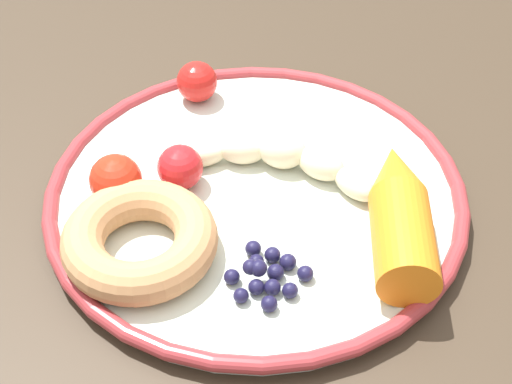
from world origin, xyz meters
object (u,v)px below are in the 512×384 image
at_px(carrot_orange, 400,211).
at_px(tomato_near, 180,167).
at_px(tomato_mid, 116,180).
at_px(banana, 281,158).
at_px(tomato_far, 197,82).
at_px(plate, 256,195).
at_px(dining_table, 232,300).
at_px(blueberry_pile, 267,274).
at_px(donut, 140,240).

height_order(carrot_orange, tomato_near, carrot_orange).
bearing_deg(tomato_mid, banana, 47.42).
bearing_deg(tomato_mid, tomato_far, 99.44).
height_order(plate, tomato_far, tomato_far).
xyz_separation_m(dining_table, banana, (0.00, 0.07, 0.11)).
xyz_separation_m(blueberry_pile, tomato_far, (-0.16, 0.14, 0.01)).
distance_m(carrot_orange, blueberry_pile, 0.11).
relative_size(donut, tomato_mid, 2.76).
bearing_deg(carrot_orange, tomato_mid, -157.22).
relative_size(carrot_orange, tomato_near, 4.00).
distance_m(plate, tomato_near, 0.06).
xyz_separation_m(carrot_orange, tomato_mid, (-0.19, -0.08, -0.00)).
distance_m(banana, blueberry_pile, 0.11).
xyz_separation_m(banana, tomato_mid, (-0.09, -0.09, 0.01)).
height_order(tomato_near, tomato_mid, tomato_mid).
height_order(carrot_orange, tomato_far, carrot_orange).
xyz_separation_m(banana, carrot_orange, (0.11, -0.01, 0.01)).
distance_m(plate, banana, 0.04).
bearing_deg(carrot_orange, banana, 172.84).
distance_m(dining_table, donut, 0.13).
bearing_deg(plate, tomato_mid, -143.43).
bearing_deg(dining_table, plate, 90.03).
distance_m(donut, tomato_near, 0.08).
bearing_deg(dining_table, tomato_near, 165.93).
xyz_separation_m(plate, blueberry_pile, (0.05, -0.07, 0.01)).
bearing_deg(carrot_orange, tomato_far, 165.77).
relative_size(plate, blueberry_pile, 6.00).
xyz_separation_m(plate, tomato_far, (-0.11, 0.07, 0.02)).
bearing_deg(tomato_mid, dining_table, 16.85).
relative_size(banana, tomato_mid, 3.99).
bearing_deg(tomato_near, donut, -75.47).
bearing_deg(blueberry_pile, tomato_near, 156.31).
distance_m(carrot_orange, tomato_mid, 0.21).
relative_size(banana, donut, 1.45).
height_order(banana, blueberry_pile, banana).
bearing_deg(donut, plate, 70.50).
distance_m(dining_table, banana, 0.13).
bearing_deg(banana, donut, -106.04).
distance_m(plate, tomato_mid, 0.11).
distance_m(plate, tomato_far, 0.13).
xyz_separation_m(donut, tomato_mid, (-0.05, 0.03, 0.00)).
bearing_deg(dining_table, carrot_orange, 27.04).
bearing_deg(donut, tomato_mid, 144.81).
distance_m(banana, carrot_orange, 0.11).
height_order(dining_table, plate, plate).
xyz_separation_m(donut, blueberry_pile, (0.09, 0.03, -0.01)).
relative_size(banana, tomato_far, 4.48).
bearing_deg(banana, tomato_near, -135.41).
height_order(banana, carrot_orange, carrot_orange).
bearing_deg(tomato_near, blueberry_pile, -23.69).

